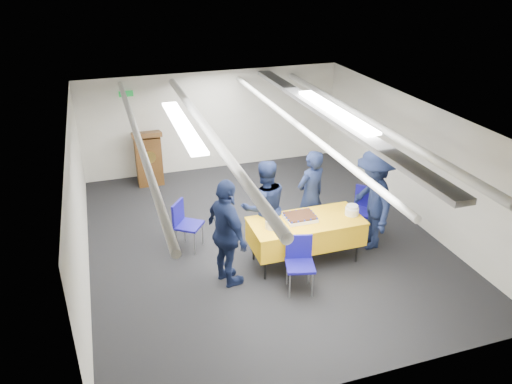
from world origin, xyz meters
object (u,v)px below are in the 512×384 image
chair_right (363,205)px  chair_left (184,220)px  sailor_a (311,196)px  podium (149,157)px  sailor_d (372,200)px  sailor_c (227,234)px  serving_table (306,231)px  chair_near (299,258)px  sheet_cake (300,217)px  sailor_b (264,207)px

chair_right → chair_left: (-3.21, 0.45, 0.00)m
sailor_a → podium: bearing=-74.1°
sailor_d → sailor_c: bearing=-76.7°
serving_table → chair_near: bearing=-120.4°
chair_right → sailor_a: size_ratio=0.51×
chair_right → sailor_c: (-2.76, -0.78, 0.34)m
chair_right → podium: bearing=135.8°
serving_table → sailor_c: bearing=-172.3°
chair_near → sailor_a: 1.53m
serving_table → sailor_c: (-1.38, -0.19, 0.32)m
sheet_cake → chair_left: chair_left is taller
sheet_cake → sailor_b: bearing=133.8°
sheet_cake → chair_left: bearing=150.5°
podium → chair_right: 4.82m
serving_table → chair_right: bearing=23.0°
serving_table → sheet_cake: (-0.09, 0.06, 0.25)m
podium → sailor_a: (2.41, -3.30, 0.23)m
chair_right → serving_table: bearing=-157.0°
serving_table → chair_left: size_ratio=2.13×
serving_table → sailor_b: size_ratio=1.11×
sheet_cake → serving_table: bearing=-32.2°
chair_near → sailor_c: (-0.99, 0.47, 0.34)m
serving_table → sailor_d: 1.31m
podium → sheet_cake: bearing=-63.1°
serving_table → chair_left: 2.10m
podium → chair_near: size_ratio=1.44×
sheet_cake → sailor_c: 1.31m
podium → sailor_a: sailor_a is taller
serving_table → sailor_a: (0.35, 0.65, 0.29)m
podium → chair_left: size_ratio=1.44×
sailor_a → sailor_b: size_ratio=1.01×
sailor_b → sailor_c: sailor_c is taller
podium → serving_table: bearing=-62.4°
serving_table → sailor_d: bearing=5.1°
podium → chair_left: bearing=-85.3°
sailor_a → sailor_d: (0.91, -0.54, 0.04)m
chair_right → sailor_b: bearing=-178.2°
sailor_a → sheet_cake: bearing=33.0°
chair_near → chair_right: bearing=35.1°
sailor_b → podium: bearing=-65.7°
sailor_d → chair_near: bearing=-58.2°
sheet_cake → sailor_c: (-1.29, -0.24, 0.06)m
sheet_cake → sailor_b: sailor_b is taller
chair_near → sailor_c: 1.15m
sheet_cake → podium: size_ratio=0.40×
chair_left → serving_table: bearing=-29.6°
sheet_cake → sailor_a: bearing=53.4°
sailor_c → sailor_d: size_ratio=0.98×
chair_right → sailor_b: sailor_b is taller
sheet_cake → sailor_a: 0.74m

